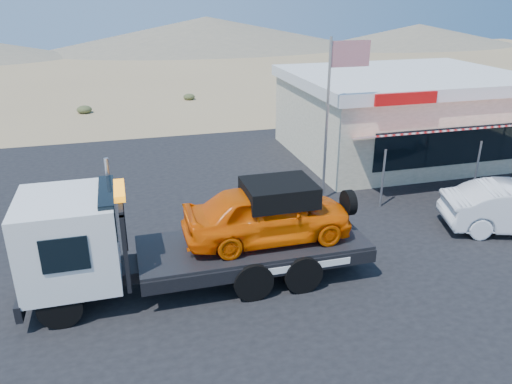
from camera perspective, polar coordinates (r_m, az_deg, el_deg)
ground at (r=14.19m, az=-3.14°, el=-9.72°), size 120.00×120.00×0.00m
asphalt_lot at (r=17.18m, az=1.20°, el=-3.67°), size 32.00×24.00×0.02m
tow_truck at (r=13.25m, az=-7.33°, el=-4.38°), size 8.94×2.65×2.99m
jerky_store at (r=25.11m, az=16.25°, el=8.60°), size 10.40×9.97×3.90m
flagpole at (r=18.30m, az=8.89°, el=10.13°), size 1.55×0.10×6.00m
distant_hills at (r=67.58m, az=-22.54°, el=15.75°), size 126.00×48.00×4.20m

